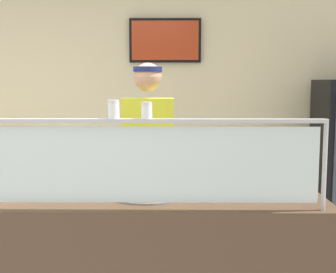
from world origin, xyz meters
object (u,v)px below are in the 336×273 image
object	(u,v)px
pizza_tray	(148,192)
pepper_flake_shaker	(147,112)
pizza_server	(146,189)
worker_figure	(149,164)
parmesan_shaker	(114,111)

from	to	relation	value
pizza_tray	pepper_flake_shaker	world-z (taller)	pepper_flake_shaker
pizza_server	worker_figure	bearing A→B (deg)	94.03
worker_figure	parmesan_shaker	bearing A→B (deg)	-96.81
pepper_flake_shaker	pizza_tray	bearing A→B (deg)	91.88
pizza_tray	pepper_flake_shaker	size ratio (longest dim) A/B	5.59
pizza_tray	pizza_server	bearing A→B (deg)	-127.88
pizza_tray	pizza_server	size ratio (longest dim) A/B	1.73
parmesan_shaker	worker_figure	xyz separation A→B (m)	(0.12, 1.03, -0.47)
pizza_tray	pizza_server	distance (m)	0.03
pizza_server	parmesan_shaker	world-z (taller)	parmesan_shaker
pepper_flake_shaker	worker_figure	xyz separation A→B (m)	(-0.05, 1.03, -0.46)
parmesan_shaker	worker_figure	bearing A→B (deg)	83.19
pizza_tray	worker_figure	distance (m)	0.72
pizza_server	worker_figure	size ratio (longest dim) A/B	0.16
parmesan_shaker	worker_figure	distance (m)	1.14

